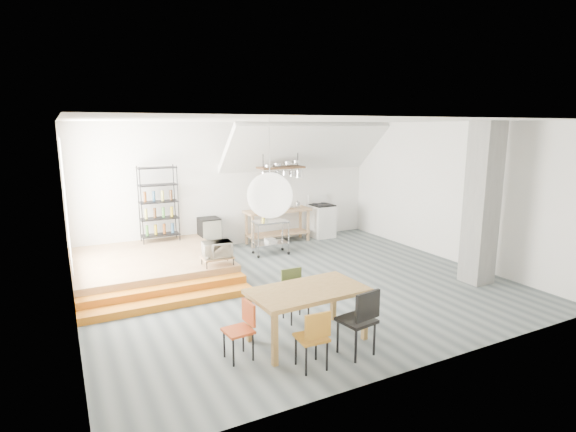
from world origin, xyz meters
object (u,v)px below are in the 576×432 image
dining_table (307,295)px  rolling_cart (271,233)px  stove (322,220)px  mini_fridge (210,234)px

dining_table → rolling_cart: rolling_cart is taller
dining_table → rolling_cart: bearing=69.0°
rolling_cart → dining_table: bearing=-103.6°
stove → dining_table: stove is taller
dining_table → mini_fridge: 5.36m
stove → mini_fridge: size_ratio=1.39×
stove → rolling_cart: bearing=-155.1°
rolling_cart → mini_fridge: bearing=145.9°
stove → rolling_cart: size_ratio=1.32×
rolling_cart → mini_fridge: size_ratio=1.05×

